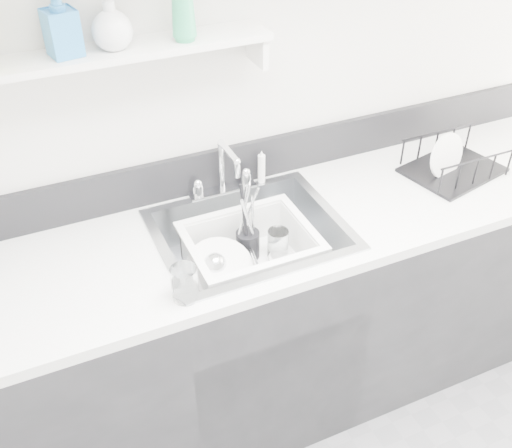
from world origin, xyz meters
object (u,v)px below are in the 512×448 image
wash_tub (250,254)px  sink (250,250)px  counter_run (251,324)px  dish_rack (455,157)px

wash_tub → sink: bearing=67.6°
sink → wash_tub: bearing=-112.4°
counter_run → wash_tub: wash_tub is taller
sink → wash_tub: size_ratio=1.47×
wash_tub → counter_run: bearing=67.6°
dish_rack → sink: bearing=168.8°
counter_run → sink: bearing=0.0°
counter_run → sink: 0.37m
wash_tub → dish_rack: size_ratio=1.21×
counter_run → wash_tub: (-0.01, -0.03, 0.38)m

